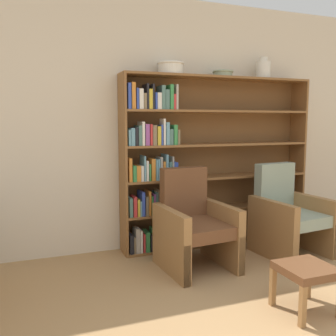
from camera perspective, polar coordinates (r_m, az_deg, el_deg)
The scene contains 8 objects.
wall_back at distance 4.30m, azimuth 1.21°, elevation 6.60°, with size 12.00×0.06×2.75m.
bookshelf at distance 4.24m, azimuth 4.57°, elevation 1.01°, with size 2.25×0.30×1.91m.
bowl_brass at distance 4.11m, azimuth 0.39°, elevation 15.04°, with size 0.29×0.29×0.13m.
bowl_olive at distance 4.37m, azimuth 8.34°, elevation 14.10°, with size 0.24×0.24×0.07m.
vase_tall at distance 4.65m, azimuth 14.32°, elevation 14.35°, with size 0.16×0.16×0.25m.
armchair_leather at distance 3.68m, azimuth 3.97°, elevation -8.78°, with size 0.69×0.73×0.95m.
armchair_cushioned at distance 4.25m, azimuth 17.81°, elevation -6.94°, with size 0.71×0.75×0.95m.
footstool at distance 3.05m, azimuth 20.33°, elevation -14.86°, with size 0.38×0.38×0.36m.
Camera 1 is at (-1.60, -1.18, 1.42)m, focal length 40.00 mm.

